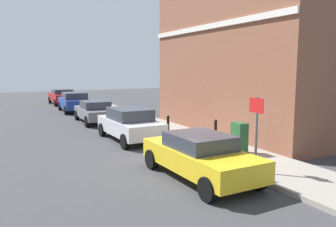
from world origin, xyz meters
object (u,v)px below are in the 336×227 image
(car_yellow, at_px, (200,155))
(car_grey, at_px, (95,111))
(car_blue, at_px, (74,102))
(car_red, at_px, (62,96))
(utility_cabinet, at_px, (239,139))
(bollard_near_cabinet, at_px, (216,131))
(car_silver, at_px, (130,124))
(bollard_far_kerb, at_px, (168,126))
(street_sign, at_px, (256,123))

(car_yellow, height_order, car_grey, car_yellow)
(car_blue, xyz_separation_m, car_red, (0.16, 5.81, -0.04))
(car_grey, distance_m, utility_cabinet, 10.67)
(car_grey, relative_size, car_blue, 1.03)
(car_red, xyz_separation_m, bollard_near_cabinet, (2.58, -20.23, -0.03))
(car_silver, relative_size, car_red, 1.03)
(car_red, xyz_separation_m, bollard_far_kerb, (1.38, -18.26, -0.03))
(bollard_near_cabinet, bearing_deg, car_red, 97.25)
(bollard_far_kerb, bearing_deg, utility_cabinet, -73.13)
(car_blue, height_order, bollard_far_kerb, car_blue)
(car_red, xyz_separation_m, utility_cabinet, (2.48, -21.88, -0.05))
(car_silver, relative_size, utility_cabinet, 3.61)
(car_blue, bearing_deg, bollard_far_kerb, -171.63)
(utility_cabinet, relative_size, bollard_near_cabinet, 1.11)
(car_red, bearing_deg, car_grey, 178.24)
(car_silver, bearing_deg, bollard_near_cabinet, -139.82)
(car_yellow, height_order, utility_cabinet, car_yellow)
(car_red, distance_m, utility_cabinet, 22.02)
(car_red, bearing_deg, car_blue, 177.39)
(car_grey, distance_m, car_blue, 5.73)
(car_grey, height_order, utility_cabinet, car_grey)
(car_yellow, relative_size, car_red, 1.07)
(bollard_far_kerb, height_order, street_sign, street_sign)
(bollard_near_cabinet, distance_m, street_sign, 3.97)
(car_silver, height_order, car_red, car_silver)
(utility_cabinet, distance_m, bollard_far_kerb, 3.78)
(utility_cabinet, height_order, street_sign, street_sign)
(car_grey, distance_m, bollard_near_cabinet, 9.11)
(car_yellow, distance_m, bollard_far_kerb, 5.20)
(car_yellow, relative_size, car_blue, 1.08)
(car_grey, relative_size, utility_cabinet, 3.56)
(car_red, height_order, bollard_far_kerb, car_red)
(bollard_far_kerb, bearing_deg, bollard_near_cabinet, -58.76)
(car_yellow, bearing_deg, car_grey, -1.44)
(car_grey, distance_m, car_red, 11.54)
(street_sign, bearing_deg, car_silver, 102.50)
(car_blue, distance_m, utility_cabinet, 16.28)
(bollard_far_kerb, relative_size, street_sign, 0.45)
(car_silver, relative_size, bollard_far_kerb, 4.00)
(car_blue, height_order, street_sign, street_sign)
(car_red, distance_m, bollard_far_kerb, 18.31)
(bollard_far_kerb, bearing_deg, car_silver, 144.47)
(car_red, bearing_deg, street_sign, -177.69)
(car_yellow, xyz_separation_m, utility_cabinet, (2.62, 1.35, -0.03))
(car_silver, distance_m, street_sign, 6.90)
(car_yellow, height_order, bollard_near_cabinet, car_yellow)
(car_silver, distance_m, car_red, 17.23)
(car_blue, distance_m, bollard_near_cabinet, 14.68)
(car_blue, distance_m, street_sign, 18.19)
(utility_cabinet, relative_size, bollard_far_kerb, 1.11)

